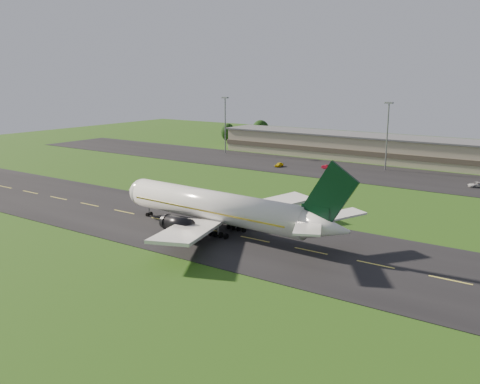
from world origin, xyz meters
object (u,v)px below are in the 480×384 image
Objects in this scene: service_vehicle_a at (279,165)px; light_mast_centre at (388,128)px; service_vehicle_c at (476,185)px; terminal at (408,151)px; service_vehicle_b at (327,167)px; airliner at (218,208)px; light_mast_west at (225,118)px.

light_mast_centre is at bearing 21.94° from service_vehicle_a.
service_vehicle_a is 57.22m from service_vehicle_c.
terminal is 32.37× the size of service_vehicle_c.
service_vehicle_a is (-29.20, -13.37, -12.00)m from light_mast_centre.
service_vehicle_b is (-16.45, -24.61, -3.30)m from terminal.
service_vehicle_b is at bearing -141.78° from service_vehicle_c.
light_mast_centre is 4.54× the size of service_vehicle_c.
airliner reaches higher than service_vehicle_c.
airliner is at bearing -70.49° from service_vehicle_a.
light_mast_centre is at bearing 90.94° from airliner.
service_vehicle_b is 43.05m from service_vehicle_c.
airliner is 14.29× the size of service_vehicle_b.
service_vehicle_c is at bearing -6.83° from light_mast_west.
service_vehicle_a is at bearing -23.47° from light_mast_west.
airliner is at bearing -72.31° from service_vehicle_c.
airliner is at bearing -163.41° from service_vehicle_b.
terminal is at bearing -27.48° from service_vehicle_b.
light_mast_west is at bearing 153.87° from service_vehicle_a.
service_vehicle_b is at bearing 102.70° from airliner.
airliner is 2.52× the size of light_mast_west.
service_vehicle_c is (43.00, -2.11, 0.03)m from service_vehicle_b.
service_vehicle_c is at bearing -86.52° from service_vehicle_b.
service_vehicle_b is (-13.02, 71.61, -3.97)m from airliner.
airliner is 72.10m from service_vehicle_a.
light_mast_west is at bearing -145.81° from service_vehicle_c.
light_mast_west is 5.67× the size of service_vehicle_b.
light_mast_centre is at bearing -54.47° from service_vehicle_b.
service_vehicle_c is at bearing -45.18° from terminal.
terminal is 37.81m from service_vehicle_c.
light_mast_west reaches higher than airliner.
terminal is 64.10m from light_mast_west.
service_vehicle_a is at bearing -136.00° from terminal.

